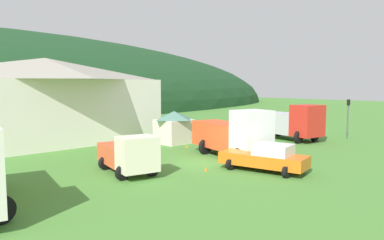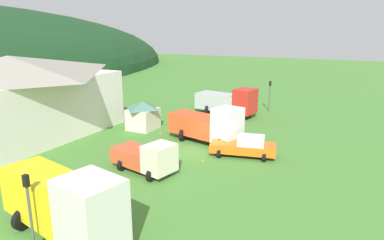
{
  "view_description": "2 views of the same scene",
  "coord_description": "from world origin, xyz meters",
  "views": [
    {
      "loc": [
        -16.89,
        -16.7,
        5.18
      ],
      "look_at": [
        4.0,
        5.23,
        2.2
      ],
      "focal_mm": 34.51,
      "sensor_mm": 36.0,
      "label": 1
    },
    {
      "loc": [
        -23.9,
        -11.95,
        9.79
      ],
      "look_at": [
        3.46,
        1.72,
        1.73
      ],
      "focal_mm": 32.33,
      "sensor_mm": 36.0,
      "label": 2
    }
  ],
  "objects": [
    {
      "name": "play_shed_cream",
      "position": [
        4.0,
        7.5,
        1.45
      ],
      "size": [
        2.94,
        2.72,
        2.82
      ],
      "color": "beige",
      "rests_on": "ground"
    },
    {
      "name": "light_truck_cream",
      "position": [
        -5.06,
        0.98,
        1.14
      ],
      "size": [
        3.13,
        5.2,
        2.31
      ],
      "rotation": [
        0.0,
        0.0,
        -1.79
      ],
      "color": "beige",
      "rests_on": "ground"
    },
    {
      "name": "service_pickup_orange",
      "position": [
        1.12,
        -4.13,
        0.83
      ],
      "size": [
        3.08,
        5.41,
        1.66
      ],
      "rotation": [
        0.0,
        0.0,
        -1.35
      ],
      "color": "orange",
      "rests_on": "ground"
    },
    {
      "name": "traffic_cone_mid_row",
      "position": [
        3.2,
        5.0,
        0.0
      ],
      "size": [
        0.36,
        0.36,
        0.45
      ],
      "primitive_type": "cone",
      "color": "orange",
      "rests_on": "ground"
    },
    {
      "name": "heavy_rig_white",
      "position": [
        2.78,
        -0.27,
        1.68
      ],
      "size": [
        3.95,
        7.2,
        3.47
      ],
      "rotation": [
        0.0,
        0.0,
        -1.81
      ],
      "color": "white",
      "rests_on": "ground"
    },
    {
      "name": "depot_building",
      "position": [
        -3.33,
        16.78,
        3.87
      ],
      "size": [
        18.65,
        12.68,
        7.51
      ],
      "color": "white",
      "rests_on": "ground"
    },
    {
      "name": "traffic_cone_near_pickup",
      "position": [
        -1.41,
        -1.66,
        0.0
      ],
      "size": [
        0.36,
        0.36,
        0.49
      ],
      "primitive_type": "cone",
      "color": "orange",
      "rests_on": "ground"
    },
    {
      "name": "ground_plane",
      "position": [
        0.0,
        0.0,
        0.0
      ],
      "size": [
        200.0,
        200.0,
        0.0
      ],
      "primitive_type": "plane",
      "color": "#477F33"
    },
    {
      "name": "traffic_light_east",
      "position": [
        17.41,
        -1.88,
        2.31
      ],
      "size": [
        0.2,
        0.32,
        3.72
      ],
      "color": "#4C4C51",
      "rests_on": "ground"
    },
    {
      "name": "crane_truck_red",
      "position": [
        13.18,
        1.81,
        1.65
      ],
      "size": [
        3.99,
        7.39,
        3.32
      ],
      "rotation": [
        0.0,
        0.0,
        -1.73
      ],
      "color": "red",
      "rests_on": "ground"
    }
  ]
}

